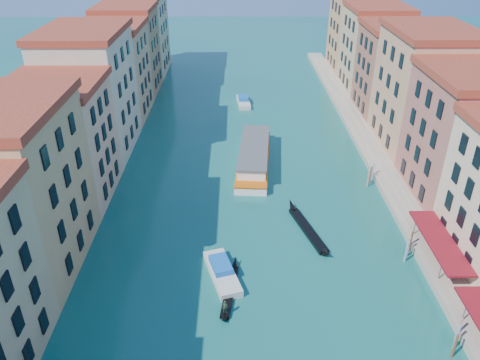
{
  "coord_description": "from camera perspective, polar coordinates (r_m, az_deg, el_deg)",
  "views": [
    {
      "loc": [
        -1.66,
        -4.95,
        35.93
      ],
      "look_at": [
        -1.14,
        47.22,
        6.72
      ],
      "focal_mm": 35.0,
      "sensor_mm": 36.0,
      "label": 1
    }
  ],
  "objects": [
    {
      "name": "gondola_far",
      "position": [
        62.42,
        8.16,
        -5.81
      ],
      "size": [
        4.66,
        13.09,
        1.89
      ],
      "rotation": [
        0.0,
        0.0,
        0.28
      ],
      "color": "black",
      "rests_on": "ground"
    },
    {
      "name": "left_bank_palazzos",
      "position": [
        78.28,
        -18.85,
        8.08
      ],
      "size": [
        12.8,
        128.4,
        21.0
      ],
      "color": "beige",
      "rests_on": "ground"
    },
    {
      "name": "quay",
      "position": [
        81.91,
        16.29,
        2.36
      ],
      "size": [
        4.0,
        140.0,
        1.0
      ],
      "primitive_type": "cube",
      "color": "gray",
      "rests_on": "ground"
    },
    {
      "name": "mooring_poles_right",
      "position": [
        52.63,
        23.69,
        -15.01
      ],
      "size": [
        1.44,
        54.24,
        3.2
      ],
      "color": "brown",
      "rests_on": "ground"
    },
    {
      "name": "vaporetto_far",
      "position": [
        78.14,
        1.72,
        3.03
      ],
      "size": [
        6.73,
        21.86,
        3.2
      ],
      "rotation": [
        0.0,
        0.0,
        -0.09
      ],
      "color": "white",
      "rests_on": "ground"
    },
    {
      "name": "gondola_fore",
      "position": [
        52.66,
        -1.26,
        -13.27
      ],
      "size": [
        2.15,
        10.54,
        2.1
      ],
      "rotation": [
        0.0,
        0.0,
        -0.13
      ],
      "color": "black",
      "rests_on": "ground"
    },
    {
      "name": "motorboat_far",
      "position": [
        104.97,
        0.42,
        9.59
      ],
      "size": [
        3.13,
        8.01,
        1.62
      ],
      "rotation": [
        0.0,
        0.0,
        0.09
      ],
      "color": "silver",
      "rests_on": "ground"
    },
    {
      "name": "motorboat_mid",
      "position": [
        54.57,
        -2.22,
        -11.07
      ],
      "size": [
        4.77,
        8.38,
        1.66
      ],
      "rotation": [
        0.0,
        0.0,
        0.3
      ],
      "color": "silver",
      "rests_on": "ground"
    },
    {
      "name": "right_bank_palazzos",
      "position": [
        81.13,
        22.67,
        8.13
      ],
      "size": [
        12.8,
        128.4,
        21.0
      ],
      "color": "brown",
      "rests_on": "ground"
    }
  ]
}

